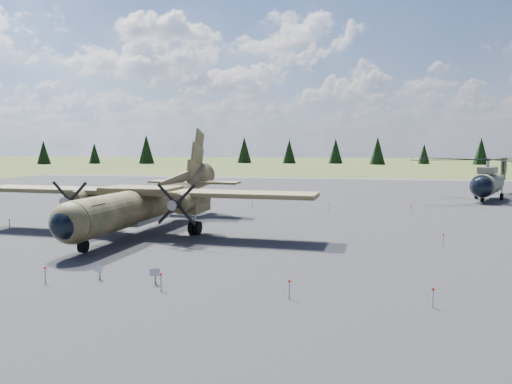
# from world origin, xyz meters

# --- Properties ---
(ground) EXTENTS (500.00, 500.00, 0.00)m
(ground) POSITION_xyz_m (0.00, 0.00, 0.00)
(ground) COLOR #4C5827
(ground) RESTS_ON ground
(apron) EXTENTS (120.00, 120.00, 0.04)m
(apron) POSITION_xyz_m (0.00, 10.00, 0.00)
(apron) COLOR #59595E
(apron) RESTS_ON ground
(transport_plane) EXTENTS (27.10, 24.61, 8.93)m
(transport_plane) POSITION_xyz_m (-5.35, 1.62, 2.57)
(transport_plane) COLOR #3C4324
(transport_plane) RESTS_ON ground
(helicopter_near) EXTENTS (26.47, 26.47, 5.17)m
(helicopter_near) POSITION_xyz_m (26.44, 30.76, 3.67)
(helicopter_near) COLOR gray
(helicopter_near) RESTS_ON ground
(info_placard_left) EXTENTS (0.47, 0.28, 0.70)m
(info_placard_left) POSITION_xyz_m (-1.80, -12.29, 0.46)
(info_placard_left) COLOR gray
(info_placard_left) RESTS_ON ground
(info_placard_right) EXTENTS (0.53, 0.34, 0.77)m
(info_placard_right) POSITION_xyz_m (1.30, -12.54, 0.51)
(info_placard_right) COLOR gray
(info_placard_right) RESTS_ON ground
(barrier_fence) EXTENTS (33.12, 29.62, 0.85)m
(barrier_fence) POSITION_xyz_m (-0.46, -0.08, 0.51)
(barrier_fence) COLOR silver
(barrier_fence) RESTS_ON ground
(treeline) EXTENTS (324.00, 325.63, 10.93)m
(treeline) POSITION_xyz_m (3.80, 7.15, 4.77)
(treeline) COLOR black
(treeline) RESTS_ON ground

